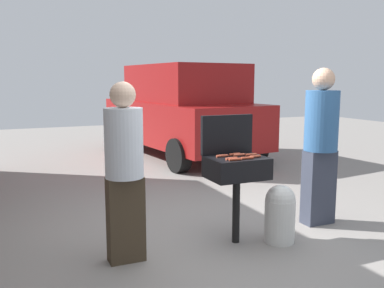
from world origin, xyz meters
name	(u,v)px	position (x,y,z in m)	size (l,w,h in m)	color
ground_plane	(220,240)	(0.00, 0.00, 0.00)	(24.00, 24.00, 0.00)	gray
bbq_grill	(237,171)	(0.13, -0.12, 0.77)	(0.60, 0.44, 0.91)	black
grill_lid_open	(227,135)	(0.13, 0.10, 1.12)	(0.60, 0.05, 0.42)	black
hot_dog_0	(255,156)	(0.29, -0.21, 0.93)	(0.03, 0.03, 0.13)	#B74C33
hot_dog_1	(231,158)	(0.01, -0.21, 0.93)	(0.03, 0.03, 0.13)	#B74C33
hot_dog_2	(235,154)	(0.16, -0.01, 0.93)	(0.03, 0.03, 0.13)	#AD4228
hot_dog_3	(251,155)	(0.30, -0.10, 0.93)	(0.03, 0.03, 0.13)	#B74C33
hot_dog_4	(247,158)	(0.17, -0.25, 0.93)	(0.03, 0.03, 0.13)	#AD4228
hot_dog_5	(222,156)	(-0.01, -0.04, 0.93)	(0.03, 0.03, 0.13)	#B74C33
hot_dog_6	(235,159)	(0.02, -0.27, 0.93)	(0.03, 0.03, 0.13)	#AD4228
hot_dog_7	(239,155)	(0.18, -0.06, 0.93)	(0.03, 0.03, 0.13)	#C6593D
propane_tank	(280,212)	(0.55, -0.30, 0.32)	(0.32, 0.32, 0.62)	silver
person_left	(124,166)	(-1.05, -0.10, 0.92)	(0.35, 0.35, 1.69)	#3F3323
person_right	(321,141)	(1.32, 0.01, 1.00)	(0.39, 0.39, 1.84)	#333847
parked_minivan	(182,110)	(1.56, 4.86, 1.03)	(2.46, 4.60, 2.02)	maroon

